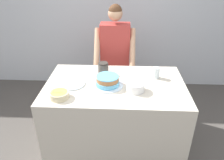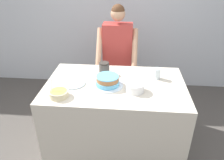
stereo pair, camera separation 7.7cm
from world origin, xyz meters
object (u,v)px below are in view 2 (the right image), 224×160
(person_baker, at_px, (117,52))
(stoneware_jar, at_px, (104,68))
(frosting_bowl_yellow, at_px, (59,93))
(frosting_bowl_white, at_px, (135,87))
(ceramic_plate, at_px, (73,83))
(cake, at_px, (108,81))
(drinking_glass, at_px, (157,74))

(person_baker, xyz_separation_m, stoneware_jar, (-0.11, -0.59, 0.02))
(frosting_bowl_yellow, distance_m, frosting_bowl_white, 0.74)
(ceramic_plate, bearing_deg, frosting_bowl_white, -8.20)
(cake, height_order, ceramic_plate, cake)
(frosting_bowl_white, xyz_separation_m, ceramic_plate, (-0.65, 0.09, -0.04))
(person_baker, relative_size, ceramic_plate, 5.98)
(drinking_glass, bearing_deg, frosting_bowl_white, -129.58)
(person_baker, height_order, drinking_glass, person_baker)
(cake, relative_size, frosting_bowl_white, 1.81)
(frosting_bowl_yellow, height_order, drinking_glass, frosting_bowl_yellow)
(cake, distance_m, ceramic_plate, 0.37)
(person_baker, height_order, frosting_bowl_white, person_baker)
(person_baker, height_order, ceramic_plate, person_baker)
(ceramic_plate, xyz_separation_m, stoneware_jar, (0.30, 0.27, 0.06))
(frosting_bowl_white, distance_m, stoneware_jar, 0.51)
(person_baker, bearing_deg, cake, -93.11)
(person_baker, distance_m, drinking_glass, 0.82)
(cake, relative_size, frosting_bowl_yellow, 1.79)
(cake, distance_m, frosting_bowl_yellow, 0.51)
(person_baker, height_order, cake, person_baker)
(frosting_bowl_white, relative_size, stoneware_jar, 1.32)
(frosting_bowl_white, bearing_deg, stoneware_jar, 133.92)
(person_baker, bearing_deg, frosting_bowl_white, -76.01)
(frosting_bowl_yellow, bearing_deg, cake, 29.68)
(drinking_glass, relative_size, stoneware_jar, 0.90)
(frosting_bowl_white, distance_m, ceramic_plate, 0.66)
(cake, distance_m, frosting_bowl_white, 0.30)
(cake, bearing_deg, drinking_glass, 21.02)
(frosting_bowl_white, bearing_deg, ceramic_plate, 171.80)
(cake, bearing_deg, stoneware_jar, 103.68)
(frosting_bowl_yellow, relative_size, stoneware_jar, 1.34)
(ceramic_plate, bearing_deg, frosting_bowl_yellow, -105.92)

